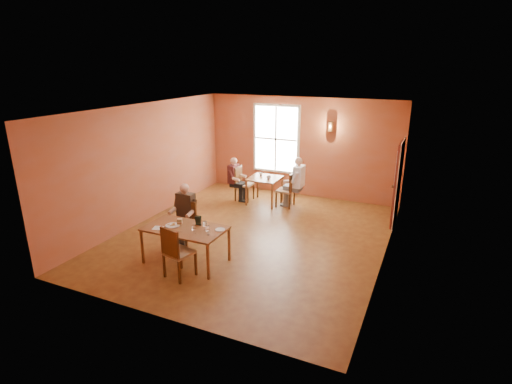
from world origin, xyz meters
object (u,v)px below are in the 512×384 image
at_px(chair_diner_white, 285,189).
at_px(chair_diner_maroon, 245,184).
at_px(chair_diner_main, 183,225).
at_px(diner_maroon, 244,180).
at_px(diner_main, 182,218).
at_px(chair_empty, 179,251).
at_px(second_table, 265,190).
at_px(diner_white, 287,183).
at_px(main_table, 186,245).

height_order(chair_diner_white, chair_diner_maroon, chair_diner_maroon).
xyz_separation_m(chair_diner_main, diner_maroon, (-0.15, 3.36, 0.13)).
xyz_separation_m(diner_main, chair_empty, (0.72, -1.16, -0.14)).
distance_m(chair_diner_main, second_table, 3.41).
bearing_deg(chair_diner_main, chair_diner_white, -109.38).
height_order(diner_white, diner_maroon, diner_white).
height_order(main_table, diner_maroon, diner_maroon).
relative_size(chair_diner_main, chair_diner_white, 0.99).
xyz_separation_m(second_table, diner_maroon, (-0.68, 0.00, 0.24)).
height_order(diner_main, diner_maroon, diner_main).
distance_m(main_table, chair_empty, 0.60).
bearing_deg(chair_diner_main, diner_white, -109.84).
xyz_separation_m(main_table, chair_empty, (0.22, -0.54, 0.14)).
bearing_deg(chair_diner_white, diner_main, 160.77).
height_order(diner_main, chair_empty, diner_main).
bearing_deg(main_table, chair_diner_main, 127.57).
bearing_deg(diner_maroon, chair_diner_main, 2.50).
height_order(chair_diner_maroon, diner_maroon, diner_maroon).
xyz_separation_m(chair_diner_main, chair_diner_white, (1.18, 3.36, 0.01)).
bearing_deg(chair_diner_white, second_table, 90.00).
distance_m(chair_diner_white, chair_diner_maroon, 1.30).
distance_m(second_table, chair_diner_maroon, 0.66).
xyz_separation_m(diner_main, second_table, (0.53, 3.39, -0.28)).
height_order(diner_main, diner_white, diner_white).
bearing_deg(diner_white, second_table, 90.00).
relative_size(chair_diner_maroon, diner_maroon, 0.82).
relative_size(chair_diner_white, chair_diner_maroon, 0.98).
bearing_deg(chair_empty, diner_maroon, 113.82).
distance_m(diner_main, chair_empty, 1.38).
distance_m(diner_white, chair_diner_maroon, 1.34).
relative_size(diner_main, chair_diner_maroon, 1.30).
bearing_deg(diner_main, second_table, -98.93).
relative_size(diner_main, diner_maroon, 1.06).
height_order(chair_diner_white, diner_maroon, diner_maroon).
distance_m(chair_empty, diner_maroon, 4.64).
xyz_separation_m(chair_empty, diner_white, (0.49, 4.56, 0.17)).
relative_size(main_table, diner_white, 1.17).
bearing_deg(diner_maroon, diner_main, 2.47).
bearing_deg(chair_empty, second_table, 105.40).
bearing_deg(chair_diner_maroon, chair_empty, 10.43).
bearing_deg(second_table, chair_diner_main, -99.01).
xyz_separation_m(chair_diner_main, diner_main, (0.00, -0.03, 0.17)).
distance_m(chair_diner_main, chair_empty, 1.39).
bearing_deg(second_table, chair_diner_maroon, 180.00).
xyz_separation_m(chair_diner_maroon, diner_maroon, (-0.03, 0.00, 0.12)).
xyz_separation_m(diner_main, chair_diner_maroon, (-0.12, 3.39, -0.15)).
relative_size(chair_diner_main, diner_main, 0.75).
bearing_deg(diner_maroon, diner_white, 90.00).
xyz_separation_m(chair_diner_main, second_table, (0.53, 3.36, -0.11)).
bearing_deg(diner_main, chair_diner_maroon, -88.03).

